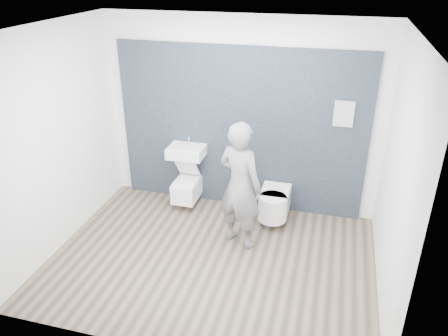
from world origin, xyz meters
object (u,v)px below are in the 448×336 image
(washbasin, at_px, (186,152))
(visitor, at_px, (240,186))
(toilet_square, at_px, (187,188))
(toilet_rounded, at_px, (274,203))

(washbasin, xyz_separation_m, visitor, (1.00, -0.79, -0.02))
(toilet_square, bearing_deg, toilet_rounded, -4.22)
(toilet_square, distance_m, toilet_rounded, 1.36)
(toilet_square, height_order, toilet_rounded, toilet_square)
(toilet_square, bearing_deg, washbasin, 90.00)
(toilet_square, xyz_separation_m, visitor, (1.00, -0.74, 0.56))
(washbasin, bearing_deg, toilet_rounded, -6.34)
(toilet_rounded, relative_size, visitor, 0.40)
(toilet_rounded, height_order, visitor, visitor)
(washbasin, bearing_deg, toilet_square, -90.00)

